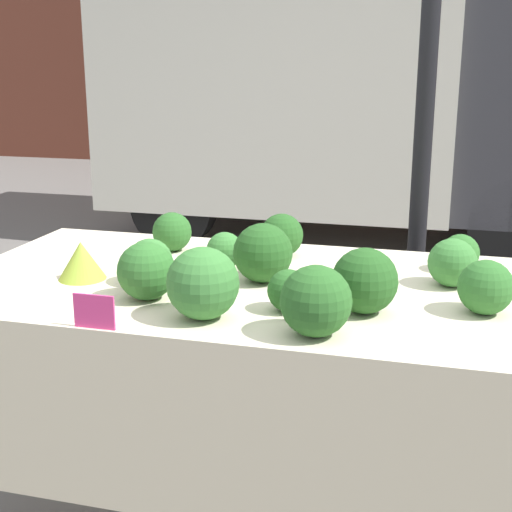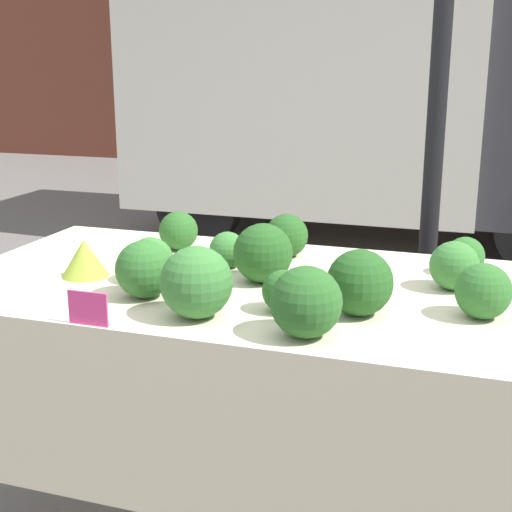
# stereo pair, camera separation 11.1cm
# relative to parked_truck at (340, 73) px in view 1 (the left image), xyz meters

# --- Properties ---
(tent_pole) EXTENTS (0.07, 0.07, 2.80)m
(tent_pole) POSITION_rel_parked_truck_xyz_m (0.83, -3.38, 0.01)
(tent_pole) COLOR black
(tent_pole) RESTS_ON ground_plane
(parked_truck) EXTENTS (3.99, 1.96, 2.66)m
(parked_truck) POSITION_rel_parked_truck_xyz_m (0.00, 0.00, 0.00)
(parked_truck) COLOR silver
(parked_truck) RESTS_ON ground_plane
(market_table) EXTENTS (1.83, 0.96, 0.86)m
(market_table) POSITION_rel_parked_truck_xyz_m (0.40, -4.26, -0.63)
(market_table) COLOR beige
(market_table) RESTS_ON ground_plane
(romanesco_head) EXTENTS (0.14, 0.14, 0.11)m
(romanesco_head) POSITION_rel_parked_truck_xyz_m (-0.11, -4.30, -0.47)
(romanesco_head) COLOR #93B238
(romanesco_head) RESTS_ON market_table
(broccoli_head_0) EXTENTS (0.14, 0.14, 0.14)m
(broccoli_head_0) POSITION_rel_parked_truck_xyz_m (1.04, -4.30, -0.46)
(broccoli_head_0) COLOR #2D6628
(broccoli_head_0) RESTS_ON market_table
(broccoli_head_1) EXTENTS (0.13, 0.13, 0.13)m
(broccoli_head_1) POSITION_rel_parked_truck_xyz_m (0.10, -4.29, -0.46)
(broccoli_head_1) COLOR #387533
(broccoli_head_1) RESTS_ON market_table
(broccoli_head_2) EXTENTS (0.16, 0.16, 0.16)m
(broccoli_head_2) POSITION_rel_parked_truck_xyz_m (0.15, -4.42, -0.45)
(broccoli_head_2) COLOR #2D6628
(broccoli_head_2) RESTS_ON market_table
(broccoli_head_3) EXTENTS (0.11, 0.11, 0.11)m
(broccoli_head_3) POSITION_rel_parked_truck_xyz_m (0.55, -4.41, -0.47)
(broccoli_head_3) COLOR #285B23
(broccoli_head_3) RESTS_ON market_table
(broccoli_head_4) EXTENTS (0.17, 0.17, 0.17)m
(broccoli_head_4) POSITION_rel_parked_truck_xyz_m (0.74, -4.37, -0.44)
(broccoli_head_4) COLOR #23511E
(broccoli_head_4) RESTS_ON market_table
(broccoli_head_5) EXTENTS (0.14, 0.14, 0.14)m
(broccoli_head_5) POSITION_rel_parked_truck_xyz_m (0.41, -3.89, -0.46)
(broccoli_head_5) COLOR #23511E
(broccoli_head_5) RESTS_ON market_table
(broccoli_head_6) EXTENTS (0.12, 0.12, 0.12)m
(broccoli_head_6) POSITION_rel_parked_truck_xyz_m (0.27, -4.07, -0.47)
(broccoli_head_6) COLOR #387533
(broccoli_head_6) RESTS_ON market_table
(broccoli_head_7) EXTENTS (0.17, 0.17, 0.17)m
(broccoli_head_7) POSITION_rel_parked_truck_xyz_m (0.65, -4.57, -0.44)
(broccoli_head_7) COLOR #285B23
(broccoli_head_7) RESTS_ON market_table
(broccoli_head_8) EXTENTS (0.19, 0.19, 0.19)m
(broccoli_head_8) POSITION_rel_parked_truck_xyz_m (0.35, -4.52, -0.44)
(broccoli_head_8) COLOR #387533
(broccoli_head_8) RESTS_ON market_table
(broccoli_head_9) EXTENTS (0.18, 0.18, 0.18)m
(broccoli_head_9) POSITION_rel_parked_truck_xyz_m (0.42, -4.18, -0.44)
(broccoli_head_9) COLOR #23511E
(broccoli_head_9) RESTS_ON market_table
(broccoli_head_10) EXTENTS (0.13, 0.13, 0.13)m
(broccoli_head_10) POSITION_rel_parked_truck_xyz_m (0.03, -3.92, -0.46)
(broccoli_head_10) COLOR #285B23
(broccoli_head_10) RESTS_ON market_table
(broccoli_head_11) EXTENTS (0.14, 0.14, 0.14)m
(broccoli_head_11) POSITION_rel_parked_truck_xyz_m (0.96, -4.08, -0.46)
(broccoli_head_11) COLOR #387533
(broccoli_head_11) RESTS_ON market_table
(broccoli_head_12) EXTENTS (0.12, 0.12, 0.12)m
(broccoli_head_12) POSITION_rel_parked_truck_xyz_m (0.98, -3.92, -0.47)
(broccoli_head_12) COLOR #2D6628
(broccoli_head_12) RESTS_ON market_table
(price_sign) EXTENTS (0.11, 0.01, 0.09)m
(price_sign) POSITION_rel_parked_truck_xyz_m (0.12, -4.66, -0.49)
(price_sign) COLOR #E53D84
(price_sign) RESTS_ON market_table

